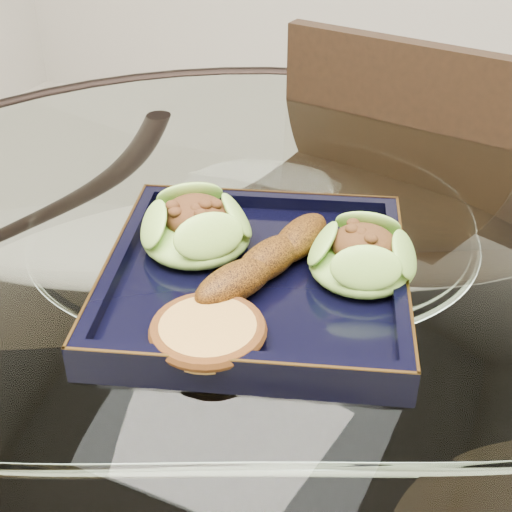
% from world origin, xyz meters
% --- Properties ---
extents(dining_table, '(1.13, 1.13, 0.77)m').
position_xyz_m(dining_table, '(-0.00, -0.00, 0.60)').
color(dining_table, white).
rests_on(dining_table, ground).
extents(dining_chair, '(0.43, 0.43, 0.87)m').
position_xyz_m(dining_chair, '(0.03, 0.29, 0.49)').
color(dining_chair, black).
rests_on(dining_chair, ground).
extents(navy_plate, '(0.34, 0.34, 0.02)m').
position_xyz_m(navy_plate, '(0.03, -0.06, 0.77)').
color(navy_plate, black).
rests_on(navy_plate, dining_table).
extents(lettuce_wrap_left, '(0.13, 0.13, 0.04)m').
position_xyz_m(lettuce_wrap_left, '(-0.04, -0.04, 0.80)').
color(lettuce_wrap_left, '#59982C').
rests_on(lettuce_wrap_left, navy_plate).
extents(lettuce_wrap_right, '(0.11, 0.11, 0.03)m').
position_xyz_m(lettuce_wrap_right, '(0.12, -0.02, 0.80)').
color(lettuce_wrap_right, '#64A630').
rests_on(lettuce_wrap_right, navy_plate).
extents(roasted_plantain, '(0.08, 0.17, 0.03)m').
position_xyz_m(roasted_plantain, '(0.04, -0.05, 0.80)').
color(roasted_plantain, '#5F340A').
rests_on(roasted_plantain, navy_plate).
extents(crumb_patty, '(0.09, 0.09, 0.02)m').
position_xyz_m(crumb_patty, '(0.03, -0.16, 0.79)').
color(crumb_patty, '#C59041').
rests_on(crumb_patty, navy_plate).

